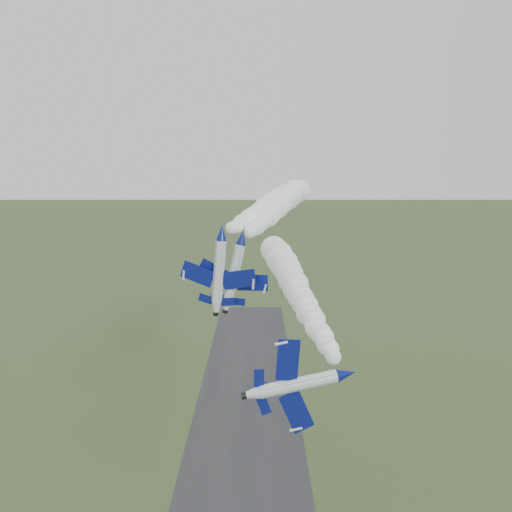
# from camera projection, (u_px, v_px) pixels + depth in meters

# --- Properties ---
(runway) EXTENTS (24.00, 260.00, 0.04)m
(runway) POSITION_uv_depth(u_px,v_px,m) (243.00, 486.00, 100.22)
(runway) COLOR #2C2C2E
(runway) RESTS_ON ground
(jet_lead) EXTENTS (3.39, 12.21, 9.94)m
(jet_lead) POSITION_uv_depth(u_px,v_px,m) (347.00, 374.00, 59.08)
(jet_lead) COLOR white
(smoke_trail_jet_lead) EXTENTS (13.80, 64.83, 5.72)m
(smoke_trail_jet_lead) POSITION_uv_depth(u_px,v_px,m) (295.00, 286.00, 93.13)
(smoke_trail_jet_lead) COLOR white
(jet_pair_left) EXTENTS (11.08, 13.05, 3.28)m
(jet_pair_left) POSITION_uv_depth(u_px,v_px,m) (222.00, 232.00, 79.04)
(jet_pair_left) COLOR white
(smoke_trail_jet_pair_left) EXTENTS (18.31, 63.61, 4.96)m
(smoke_trail_jet_pair_left) POSITION_uv_depth(u_px,v_px,m) (267.00, 206.00, 113.10)
(smoke_trail_jet_pair_left) COLOR white
(jet_pair_right) EXTENTS (10.19, 12.34, 3.62)m
(jet_pair_right) POSITION_uv_depth(u_px,v_px,m) (242.00, 237.00, 79.36)
(jet_pair_right) COLOR white
(smoke_trail_jet_pair_right) EXTENTS (17.69, 70.20, 5.83)m
(smoke_trail_jet_pair_right) POSITION_uv_depth(u_px,v_px,m) (280.00, 206.00, 115.69)
(smoke_trail_jet_pair_right) COLOR white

